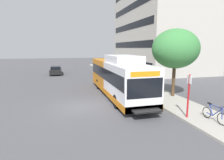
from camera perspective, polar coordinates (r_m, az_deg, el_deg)
ground_plane at (r=21.73m, az=-11.48°, el=-1.75°), size 120.00×120.00×0.00m
sidewalk_curb at (r=21.38m, az=7.96°, el=-1.65°), size 3.00×56.00×0.14m
transit_bus at (r=16.77m, az=1.73°, el=0.98°), size 2.58×12.25×3.65m
bus_stop_sign_pole at (r=11.94m, az=22.21°, el=-3.62°), size 0.10×0.36×2.60m
bicycle_parked at (r=12.23m, az=28.57°, el=-9.09°), size 0.52×1.76×1.02m
street_tree_near_stop at (r=16.73m, az=18.65°, el=8.95°), size 3.87×3.87×5.69m
parked_car_far_lane at (r=31.86m, az=-16.68°, el=2.86°), size 1.80×4.50×1.33m
lattice_comm_tower at (r=53.64m, az=7.29°, el=14.65°), size 1.10×1.10×26.95m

